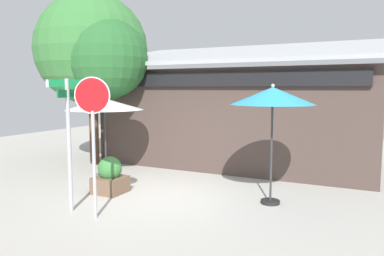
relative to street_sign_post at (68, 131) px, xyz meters
The scene contains 8 objects.
ground_plane 2.98m from the street_sign_post, 54.00° to the left, with size 28.00×28.00×0.10m, color #ADA8A0.
cafe_building 7.01m from the street_sign_post, 77.07° to the left, with size 9.63×5.09×4.46m.
street_sign_post is the anchor object (origin of this frame).
stop_sign 0.83m from the street_sign_post, ahead, with size 0.70×0.28×2.91m.
patio_umbrella_ivory_left 3.35m from the street_sign_post, 115.89° to the left, with size 2.35×2.35×2.45m.
patio_umbrella_teal_center 4.58m from the street_sign_post, 32.55° to the left, with size 1.92×1.92×2.78m.
shade_tree 5.49m from the street_sign_post, 123.60° to the left, with size 4.31×3.88×5.97m.
sidewalk_planter 2.02m from the street_sign_post, 94.48° to the left, with size 0.73×0.73×0.94m.
Camera 1 is at (4.48, -7.85, 2.68)m, focal length 34.71 mm.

